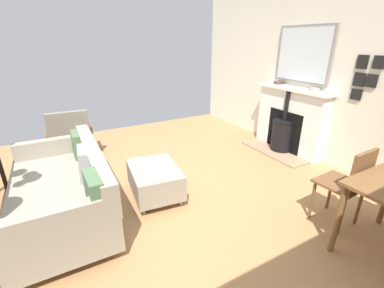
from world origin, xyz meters
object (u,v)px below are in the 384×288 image
Objects in this scene: ottoman at (155,179)px; dining_chair_near_fireplace at (349,181)px; sofa at (65,190)px; armchair_accent at (70,132)px; fireplace at (288,123)px; mantel_bowl_far at (314,89)px; mantel_bowl_near at (278,82)px.

dining_chair_near_fireplace reaches higher than ottoman.
sofa is 2.18× the size of armchair_accent.
fireplace is 1.68× the size of ottoman.
dining_chair_near_fireplace is at bearing 58.14° from fireplace.
mantel_bowl_far is 0.18× the size of dining_chair_near_fireplace.
mantel_bowl_far is 2.74m from ottoman.
sofa is 2.20× the size of ottoman.
fireplace is at bearing -176.86° from sofa.
armchair_accent is at bearing -24.17° from fireplace.
armchair_accent is (-0.23, -1.68, 0.10)m from sofa.
dining_chair_near_fireplace is at bearing 62.05° from mantel_bowl_near.
fireplace is 0.76× the size of sofa.
sofa is at bearing 3.14° from fireplace.
fireplace is 0.74m from mantel_bowl_near.
dining_chair_near_fireplace is (-1.49, 1.46, 0.28)m from ottoman.
fireplace is 2.02m from dining_chair_near_fireplace.
mantel_bowl_far is 3.66m from sofa.
sofa is at bearing -31.69° from dining_chair_near_fireplace.
mantel_bowl_near is at bearing -117.95° from dining_chair_near_fireplace.
sofa is (3.54, 0.19, -0.15)m from fireplace.
fireplace is 8.52× the size of mantel_bowl_near.
ottoman is (2.59, -0.10, -0.89)m from mantel_bowl_far.
mantel_bowl_near is 0.09× the size of sofa.
mantel_bowl_far is 3.88m from armchair_accent.
fireplace reaches higher than dining_chair_near_fireplace.
mantel_bowl_near is 3.60m from armchair_accent.
dining_chair_near_fireplace reaches higher than sofa.
armchair_accent is (3.31, -1.49, -0.05)m from fireplace.
armchair_accent reaches higher than sofa.
fireplace is at bearing -121.86° from dining_chair_near_fireplace.
armchair_accent is 0.93× the size of dining_chair_near_fireplace.
armchair_accent is at bearing -28.93° from mantel_bowl_far.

